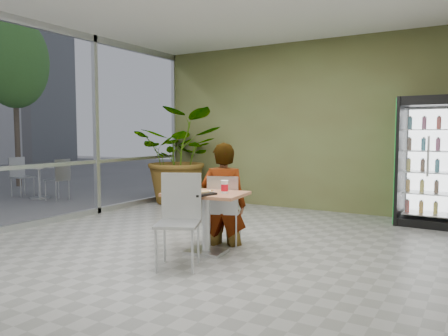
{
  "coord_description": "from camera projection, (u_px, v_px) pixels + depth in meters",
  "views": [
    {
      "loc": [
        3.01,
        -4.48,
        1.47
      ],
      "look_at": [
        0.06,
        0.54,
        1.0
      ],
      "focal_mm": 35.0,
      "sensor_mm": 36.0,
      "label": 1
    }
  ],
  "objects": [
    {
      "name": "ground",
      "position": [
        199.0,
        250.0,
        5.49
      ],
      "size": [
        7.0,
        7.0,
        0.0
      ],
      "primitive_type": "plane",
      "color": "gray",
      "rests_on": "ground"
    },
    {
      "name": "room_envelope",
      "position": [
        198.0,
        122.0,
        5.36
      ],
      "size": [
        6.0,
        7.0,
        3.2
      ],
      "primitive_type": null,
      "color": "silver",
      "rests_on": "ground"
    },
    {
      "name": "storefront_frame",
      "position": [
        40.0,
        125.0,
        6.87
      ],
      "size": [
        0.1,
        7.0,
        3.2
      ],
      "primitive_type": null,
      "color": "#B0B2B5",
      "rests_on": "ground"
    },
    {
      "name": "dining_table",
      "position": [
        206.0,
        210.0,
        5.31
      ],
      "size": [
        1.01,
        0.76,
        0.75
      ],
      "rotation": [
        0.0,
        0.0,
        0.12
      ],
      "color": "#B3714C",
      "rests_on": "ground"
    },
    {
      "name": "chair_far",
      "position": [
        224.0,
        205.0,
        5.68
      ],
      "size": [
        0.52,
        0.52,
        0.92
      ],
      "rotation": [
        0.0,
        0.0,
        3.48
      ],
      "color": "#B0B2B5",
      "rests_on": "ground"
    },
    {
      "name": "chair_near",
      "position": [
        180.0,
        212.0,
        4.82
      ],
      "size": [
        0.6,
        0.6,
        1.02
      ],
      "rotation": [
        0.0,
        0.0,
        0.43
      ],
      "color": "#B0B2B5",
      "rests_on": "ground"
    },
    {
      "name": "seated_woman",
      "position": [
        223.0,
        205.0,
        5.73
      ],
      "size": [
        0.7,
        0.57,
        1.65
      ],
      "primitive_type": "imported",
      "rotation": [
        0.0,
        0.0,
        3.48
      ],
      "color": "black",
      "rests_on": "ground"
    },
    {
      "name": "pizza_plate",
      "position": [
        205.0,
        191.0,
        5.29
      ],
      "size": [
        0.32,
        0.26,
        0.03
      ],
      "color": "white",
      "rests_on": "dining_table"
    },
    {
      "name": "soda_cup",
      "position": [
        225.0,
        187.0,
        5.19
      ],
      "size": [
        0.09,
        0.09,
        0.16
      ],
      "color": "white",
      "rests_on": "dining_table"
    },
    {
      "name": "napkin_stack",
      "position": [
        181.0,
        192.0,
        5.2
      ],
      "size": [
        0.21,
        0.21,
        0.02
      ],
      "primitive_type": "cube",
      "rotation": [
        0.0,
        0.0,
        0.55
      ],
      "color": "white",
      "rests_on": "dining_table"
    },
    {
      "name": "cafeteria_tray",
      "position": [
        195.0,
        193.0,
        5.12
      ],
      "size": [
        0.49,
        0.41,
        0.02
      ],
      "primitive_type": "cube",
      "rotation": [
        0.0,
        0.0,
        -0.24
      ],
      "color": "black",
      "rests_on": "dining_table"
    },
    {
      "name": "beverage_fridge",
      "position": [
        430.0,
        162.0,
        6.89
      ],
      "size": [
        0.96,
        0.75,
        2.03
      ],
      "rotation": [
        0.0,
        0.0,
        -0.04
      ],
      "color": "black",
      "rests_on": "ground"
    },
    {
      "name": "potted_plant",
      "position": [
        181.0,
        156.0,
        9.1
      ],
      "size": [
        2.24,
        2.11,
        1.98
      ],
      "primitive_type": "imported",
      "rotation": [
        0.0,
        0.0,
        0.4
      ],
      "color": "#386729",
      "rests_on": "ground"
    }
  ]
}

